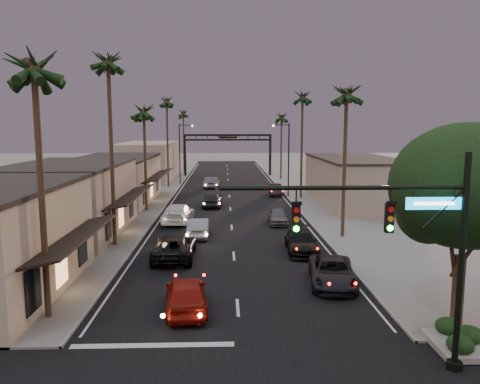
{
  "coord_description": "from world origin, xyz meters",
  "views": [
    {
      "loc": [
        -0.61,
        -11.44,
        8.66
      ],
      "look_at": [
        0.86,
        32.1,
        2.5
      ],
      "focal_mm": 35.0,
      "sensor_mm": 36.0,
      "label": 1
    }
  ],
  "objects": [
    {
      "name": "road",
      "position": [
        0.0,
        45.0,
        0.0
      ],
      "size": [
        14.0,
        120.0,
        0.02
      ],
      "primitive_type": "cube",
      "color": "black",
      "rests_on": "ground"
    },
    {
      "name": "palm_rb",
      "position": [
        8.6,
        44.0,
        12.42
      ],
      "size": [
        3.2,
        3.2,
        14.2
      ],
      "color": "#38281C",
      "rests_on": "ground"
    },
    {
      "name": "sidewalk_left",
      "position": [
        -9.5,
        52.0,
        0.06
      ],
      "size": [
        5.0,
        92.0,
        0.12
      ],
      "primitive_type": "cube",
      "color": "slate",
      "rests_on": "ground"
    },
    {
      "name": "streetlight_left",
      "position": [
        -6.92,
        58.0,
        5.33
      ],
      "size": [
        2.13,
        0.3,
        9.0
      ],
      "color": "black",
      "rests_on": "ground"
    },
    {
      "name": "palm_far",
      "position": [
        -8.3,
        78.0,
        11.44
      ],
      "size": [
        3.2,
        3.2,
        13.2
      ],
      "color": "#38281C",
      "rests_on": "ground"
    },
    {
      "name": "palm_lb",
      "position": [
        -8.6,
        22.0,
        13.39
      ],
      "size": [
        3.2,
        3.2,
        15.2
      ],
      "color": "#38281C",
      "rests_on": "ground"
    },
    {
      "name": "storefront_mid",
      "position": [
        -13.0,
        26.0,
        2.75
      ],
      "size": [
        8.0,
        14.0,
        5.5
      ],
      "primitive_type": "cube",
      "color": "gray",
      "rests_on": "ground"
    },
    {
      "name": "oncoming_red",
      "position": [
        -2.45,
        9.81,
        0.81
      ],
      "size": [
        2.39,
        4.93,
        1.62
      ],
      "primitive_type": "imported",
      "rotation": [
        0.0,
        0.0,
        3.24
      ],
      "color": "maroon",
      "rests_on": "ground"
    },
    {
      "name": "palm_ra",
      "position": [
        8.6,
        24.0,
        11.44
      ],
      "size": [
        3.2,
        3.2,
        13.2
      ],
      "color": "#38281C",
      "rests_on": "ground"
    },
    {
      "name": "oncoming_pickup",
      "position": [
        -3.91,
        18.55,
        0.79
      ],
      "size": [
        2.62,
        5.67,
        1.57
      ],
      "primitive_type": "imported",
      "rotation": [
        0.0,
        0.0,
        3.14
      ],
      "color": "black",
      "rests_on": "ground"
    },
    {
      "name": "curbside_far",
      "position": [
        5.77,
        46.6,
        0.73
      ],
      "size": [
        1.84,
        4.54,
        1.47
      ],
      "primitive_type": "imported",
      "rotation": [
        0.0,
        0.0,
        -0.06
      ],
      "color": "black",
      "rests_on": "ground"
    },
    {
      "name": "traffic_signal",
      "position": [
        5.69,
        4.0,
        5.08
      ],
      "size": [
        8.51,
        0.22,
        7.8
      ],
      "color": "black",
      "rests_on": "ground"
    },
    {
      "name": "palm_la",
      "position": [
        -8.6,
        9.0,
        11.44
      ],
      "size": [
        3.2,
        3.2,
        13.2
      ],
      "color": "#38281C",
      "rests_on": "ground"
    },
    {
      "name": "streetlight_right",
      "position": [
        6.92,
        45.0,
        5.33
      ],
      "size": [
        2.13,
        0.3,
        9.0
      ],
      "color": "black",
      "rests_on": "ground"
    },
    {
      "name": "curbside_black",
      "position": [
        4.69,
        19.83,
        0.74
      ],
      "size": [
        2.3,
        5.18,
        1.48
      ],
      "primitive_type": "imported",
      "rotation": [
        0.0,
        0.0,
        -0.05
      ],
      "color": "black",
      "rests_on": "ground"
    },
    {
      "name": "palm_lc",
      "position": [
        -8.6,
        36.0,
        10.47
      ],
      "size": [
        3.2,
        3.2,
        12.2
      ],
      "color": "#38281C",
      "rests_on": "ground"
    },
    {
      "name": "arch",
      "position": [
        0.0,
        70.0,
        5.53
      ],
      "size": [
        15.2,
        0.4,
        7.27
      ],
      "color": "black",
      "rests_on": "ground"
    },
    {
      "name": "building_right",
      "position": [
        14.0,
        40.0,
        2.5
      ],
      "size": [
        8.0,
        18.0,
        5.0
      ],
      "primitive_type": "cube",
      "color": "gray",
      "rests_on": "ground"
    },
    {
      "name": "palm_ld",
      "position": [
        -8.6,
        55.0,
        12.42
      ],
      "size": [
        3.2,
        3.2,
        14.2
      ],
      "color": "#38281C",
      "rests_on": "ground"
    },
    {
      "name": "storefront_far",
      "position": [
        -13.0,
        42.0,
        2.5
      ],
      "size": [
        8.0,
        16.0,
        5.0
      ],
      "primitive_type": "cube",
      "color": "tan",
      "rests_on": "ground"
    },
    {
      "name": "oncoming_grey_far",
      "position": [
        -2.42,
        53.95,
        0.78
      ],
      "size": [
        2.16,
        4.9,
        1.57
      ],
      "primitive_type": "imported",
      "rotation": [
        0.0,
        0.0,
        3.03
      ],
      "color": "#494A4E",
      "rests_on": "ground"
    },
    {
      "name": "planter",
      "position": [
        8.6,
        5.5,
        0.0
      ],
      "size": [
        2.2,
        2.6,
        0.24
      ],
      "primitive_type": "cube",
      "color": "gray",
      "rests_on": "ground"
    },
    {
      "name": "curbside_grey",
      "position": [
        4.15,
        29.25,
        0.69
      ],
      "size": [
        1.83,
        4.13,
        1.38
      ],
      "primitive_type": "imported",
      "rotation": [
        0.0,
        0.0,
        -0.05
      ],
      "color": "#58575D",
      "rests_on": "ground"
    },
    {
      "name": "corner_tree",
      "position": [
        9.48,
        7.45,
        5.98
      ],
      "size": [
        6.2,
        6.2,
        8.8
      ],
      "color": "#38281C",
      "rests_on": "ground"
    },
    {
      "name": "oncoming_white",
      "position": [
        -4.81,
        30.17,
        0.85
      ],
      "size": [
        2.84,
        6.05,
        1.71
      ],
      "primitive_type": "imported",
      "rotation": [
        0.0,
        0.0,
        3.06
      ],
      "color": "silver",
      "rests_on": "ground"
    },
    {
      "name": "oncoming_dgrey",
      "position": [
        -1.92,
        38.5,
        0.84
      ],
      "size": [
        2.22,
        5.0,
        1.67
      ],
      "primitive_type": "imported",
      "rotation": [
        0.0,
        0.0,
        3.09
      ],
      "color": "black",
      "rests_on": "ground"
    },
    {
      "name": "sidewalk_right",
      "position": [
        9.5,
        52.0,
        0.06
      ],
      "size": [
        5.0,
        92.0,
        0.12
      ],
      "primitive_type": "cube",
      "color": "slate",
      "rests_on": "ground"
    },
    {
      "name": "storefront_dist",
      "position": [
        -13.0,
        65.0,
        3.0
      ],
      "size": [
        8.0,
        20.0,
        6.0
      ],
      "primitive_type": "cube",
      "color": "gray",
      "rests_on": "ground"
    },
    {
      "name": "palm_rc",
      "position": [
        8.6,
        64.0,
        10.47
      ],
      "size": [
        3.2,
        3.2,
        12.2
      ],
      "color": "#38281C",
      "rests_on": "ground"
    },
    {
      "name": "curbside_near",
      "position": [
        5.29,
        13.1,
        0.73
      ],
      "size": [
        3.1,
        5.51,
        1.45
      ],
      "primitive_type": "imported",
      "rotation": [
        0.0,
        0.0,
        -0.14
      ],
      "color": "black",
      "rests_on": "ground"
    },
    {
      "name": "ground",
      "position": [
        0.0,
        40.0,
        0.0
      ],
      "size": [
        200.0,
        200.0,
        0.0
      ],
      "primitive_type": "plane",
      "color": "slate",
      "rests_on": "ground"
    },
    {
      "name": "oncoming_silver",
      "position": [
        -2.68,
        24.67,
        0.75
      ],
      "size": [
        1.62,
        4.54,
        1.49
      ],
      "primitive_type": "imported",
      "rotation": [
        0.0,
        0.0,
        3.15
      ],
      "color": "gray",
      "rests_on": "ground"
    }
  ]
}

